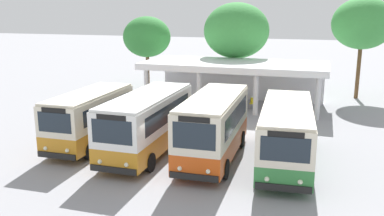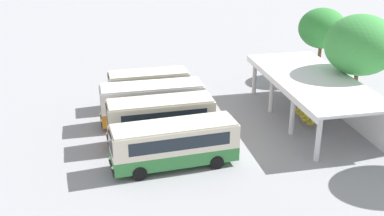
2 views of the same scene
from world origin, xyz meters
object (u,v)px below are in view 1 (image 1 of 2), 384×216
waiting_chair_second_from_end (227,101)px  waiting_chair_fifth_seat (253,102)px  city_bus_nearest_orange (90,116)px  city_bus_fourth_amber (286,132)px  waiting_chair_middle_seat (236,101)px  waiting_chair_fourth_seat (244,102)px  city_bus_second_in_row (148,121)px  waiting_chair_end_by_column (219,100)px  city_bus_middle_cream (214,125)px

waiting_chair_second_from_end → waiting_chair_fifth_seat: (1.97, -0.02, 0.00)m
waiting_chair_fifth_seat → city_bus_nearest_orange: bearing=-122.4°
city_bus_fourth_amber → waiting_chair_middle_seat: city_bus_fourth_amber is taller
waiting_chair_fourth_seat → waiting_chair_fifth_seat: bearing=8.1°
city_bus_nearest_orange → waiting_chair_second_from_end: bearing=65.4°
waiting_chair_second_from_end → waiting_chair_fourth_seat: 1.32m
city_bus_nearest_orange → waiting_chair_fourth_seat: city_bus_nearest_orange is taller
waiting_chair_second_from_end → waiting_chair_middle_seat: (0.66, 0.00, 0.00)m
waiting_chair_fourth_seat → city_bus_second_in_row: bearing=-104.6°
waiting_chair_fifth_seat → city_bus_fourth_amber: bearing=-72.9°
city_bus_second_in_row → city_bus_fourth_amber: bearing=3.6°
city_bus_nearest_orange → waiting_chair_end_by_column: bearing=68.2°
city_bus_nearest_orange → waiting_chair_end_by_column: size_ratio=7.71×
waiting_chair_fourth_seat → waiting_chair_fifth_seat: size_ratio=1.00×
waiting_chair_second_from_end → waiting_chair_fourth_seat: size_ratio=1.00×
waiting_chair_second_from_end → city_bus_nearest_orange: bearing=-114.6°
city_bus_second_in_row → waiting_chair_middle_seat: 11.70m
city_bus_nearest_orange → waiting_chair_fifth_seat: bearing=57.6°
waiting_chair_end_by_column → city_bus_middle_cream: bearing=-77.5°
city_bus_fourth_amber → waiting_chair_end_by_column: 12.54m
city_bus_second_in_row → waiting_chair_fifth_seat: size_ratio=9.07×
waiting_chair_second_from_end → waiting_chair_middle_seat: same height
city_bus_fourth_amber → waiting_chair_fifth_seat: 11.51m
city_bus_middle_cream → waiting_chair_end_by_column: city_bus_middle_cream is taller
waiting_chair_second_from_end → waiting_chair_middle_seat: 0.66m
city_bus_second_in_row → city_bus_fourth_amber: (6.97, 0.44, -0.09)m
city_bus_middle_cream → city_bus_fourth_amber: 3.51m
waiting_chair_fourth_seat → city_bus_fourth_amber: bearing=-69.7°
city_bus_middle_cream → city_bus_fourth_amber: bearing=5.2°
city_bus_middle_cream → waiting_chair_fifth_seat: 11.34m
city_bus_fourth_amber → waiting_chair_middle_seat: bearing=113.1°
waiting_chair_middle_seat → waiting_chair_fourth_seat: same height
waiting_chair_second_from_end → waiting_chair_fifth_seat: bearing=-0.5°
city_bus_second_in_row → city_bus_middle_cream: city_bus_middle_cream is taller
city_bus_fourth_amber → waiting_chair_second_from_end: size_ratio=9.48×
waiting_chair_fourth_seat → waiting_chair_fifth_seat: same height
city_bus_second_in_row → city_bus_nearest_orange: bearing=176.7°
city_bus_nearest_orange → city_bus_middle_cream: 6.98m
city_bus_fourth_amber → waiting_chair_fourth_seat: bearing=110.3°
city_bus_second_in_row → waiting_chair_fifth_seat: bearing=72.4°
city_bus_nearest_orange → waiting_chair_end_by_column: city_bus_nearest_orange is taller
city_bus_fourth_amber → waiting_chair_fourth_seat: (-4.02, 10.86, -1.12)m
city_bus_nearest_orange → city_bus_middle_cream: (6.97, -0.08, 0.13)m
waiting_chair_end_by_column → waiting_chair_fourth_seat: 1.97m
waiting_chair_second_from_end → waiting_chair_middle_seat: bearing=0.0°
city_bus_middle_cream → waiting_chair_fifth_seat: size_ratio=8.67×
waiting_chair_end_by_column → waiting_chair_fifth_seat: size_ratio=1.00×
city_bus_middle_cream → city_bus_nearest_orange: bearing=179.3°
waiting_chair_middle_seat → waiting_chair_fifth_seat: size_ratio=1.00×
city_bus_fourth_amber → waiting_chair_end_by_column: size_ratio=9.48×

